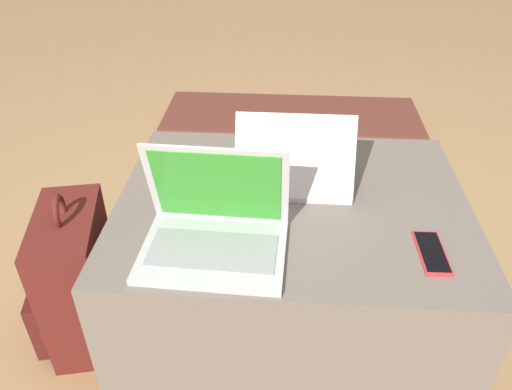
# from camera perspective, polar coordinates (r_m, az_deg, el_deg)

# --- Properties ---
(ground_plane) EXTENTS (14.00, 14.00, 0.00)m
(ground_plane) POSITION_cam_1_polar(r_m,az_deg,el_deg) (1.67, 3.55, -13.43)
(ground_plane) COLOR tan
(ottoman) EXTENTS (0.96, 0.75, 0.45)m
(ottoman) POSITION_cam_1_polar(r_m,az_deg,el_deg) (1.51, 3.86, -7.61)
(ottoman) COLOR #3D3832
(ottoman) RESTS_ON ground_plane
(laptop_near) EXTENTS (0.35, 0.26, 0.26)m
(laptop_near) POSITION_cam_1_polar(r_m,az_deg,el_deg) (1.18, -4.75, -3.84)
(laptop_near) COLOR silver
(laptop_near) RESTS_ON ottoman
(laptop_far) EXTENTS (0.32, 0.23, 0.22)m
(laptop_far) POSITION_cam_1_polar(r_m,az_deg,el_deg) (1.41, 4.23, 2.81)
(laptop_far) COLOR silver
(laptop_far) RESTS_ON ottoman
(cell_phone) EXTENTS (0.07, 0.16, 0.01)m
(cell_phone) POSITION_cam_1_polar(r_m,az_deg,el_deg) (1.26, 19.44, -6.22)
(cell_phone) COLOR red
(cell_phone) RESTS_ON ottoman
(backpack) EXTENTS (0.27, 0.35, 0.51)m
(backpack) POSITION_cam_1_polar(r_m,az_deg,el_deg) (1.57, -19.99, -9.21)
(backpack) COLOR #5B1E19
(backpack) RESTS_ON ground_plane
(fireplace_hearth) EXTENTS (1.40, 0.50, 0.04)m
(fireplace_hearth) POSITION_cam_1_polar(r_m,az_deg,el_deg) (2.81, 4.07, 8.93)
(fireplace_hearth) COLOR brown
(fireplace_hearth) RESTS_ON ground_plane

